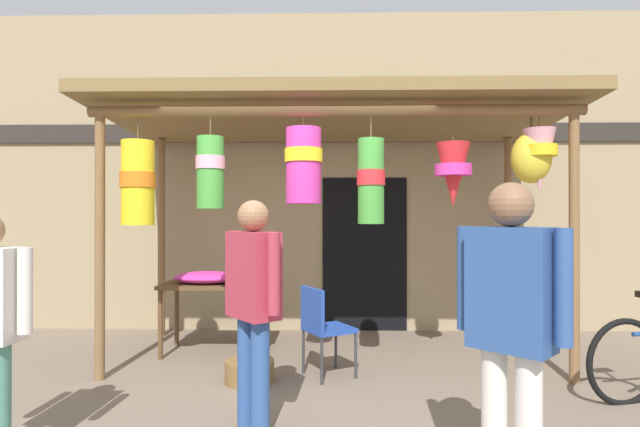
{
  "coord_description": "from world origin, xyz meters",
  "views": [
    {
      "loc": [
        0.3,
        -4.43,
        1.51
      ],
      "look_at": [
        0.19,
        0.71,
        1.53
      ],
      "focal_mm": 28.3,
      "sensor_mm": 36.0,
      "label": 1
    }
  ],
  "objects_px": {
    "flower_heap_on_table": "(208,277)",
    "customer_foreground": "(511,317)",
    "display_table": "(215,291)",
    "wicker_basket_by_table": "(250,371)",
    "folding_chair": "(322,323)",
    "shopper_by_bananas": "(253,296)"
  },
  "relations": [
    {
      "from": "wicker_basket_by_table",
      "to": "customer_foreground",
      "type": "distance_m",
      "value": 2.72
    },
    {
      "from": "display_table",
      "to": "shopper_by_bananas",
      "type": "height_order",
      "value": "shopper_by_bananas"
    },
    {
      "from": "display_table",
      "to": "customer_foreground",
      "type": "relative_size",
      "value": 0.67
    },
    {
      "from": "folding_chair",
      "to": "shopper_by_bananas",
      "type": "distance_m",
      "value": 1.37
    },
    {
      "from": "shopper_by_bananas",
      "to": "display_table",
      "type": "bearing_deg",
      "value": 109.82
    },
    {
      "from": "wicker_basket_by_table",
      "to": "shopper_by_bananas",
      "type": "distance_m",
      "value": 1.37
    },
    {
      "from": "flower_heap_on_table",
      "to": "customer_foreground",
      "type": "bearing_deg",
      "value": -52.07
    },
    {
      "from": "folding_chair",
      "to": "shopper_by_bananas",
      "type": "height_order",
      "value": "shopper_by_bananas"
    },
    {
      "from": "flower_heap_on_table",
      "to": "shopper_by_bananas",
      "type": "distance_m",
      "value": 2.15
    },
    {
      "from": "flower_heap_on_table",
      "to": "shopper_by_bananas",
      "type": "relative_size",
      "value": 0.44
    },
    {
      "from": "display_table",
      "to": "wicker_basket_by_table",
      "type": "bearing_deg",
      "value": -61.23
    },
    {
      "from": "flower_heap_on_table",
      "to": "customer_foreground",
      "type": "height_order",
      "value": "customer_foreground"
    },
    {
      "from": "display_table",
      "to": "flower_heap_on_table",
      "type": "distance_m",
      "value": 0.18
    },
    {
      "from": "flower_heap_on_table",
      "to": "wicker_basket_by_table",
      "type": "relative_size",
      "value": 1.6
    },
    {
      "from": "display_table",
      "to": "wicker_basket_by_table",
      "type": "distance_m",
      "value": 1.26
    },
    {
      "from": "display_table",
      "to": "folding_chair",
      "type": "distance_m",
      "value": 1.46
    },
    {
      "from": "flower_heap_on_table",
      "to": "display_table",
      "type": "bearing_deg",
      "value": 34.52
    },
    {
      "from": "shopper_by_bananas",
      "to": "flower_heap_on_table",
      "type": "bearing_deg",
      "value": 112.08
    },
    {
      "from": "customer_foreground",
      "to": "shopper_by_bananas",
      "type": "relative_size",
      "value": 1.04
    },
    {
      "from": "folding_chair",
      "to": "wicker_basket_by_table",
      "type": "relative_size",
      "value": 1.89
    },
    {
      "from": "flower_heap_on_table",
      "to": "customer_foreground",
      "type": "xyz_separation_m",
      "value": [
        2.26,
        -2.9,
        0.16
      ]
    },
    {
      "from": "flower_heap_on_table",
      "to": "wicker_basket_by_table",
      "type": "distance_m",
      "value": 1.33
    }
  ]
}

